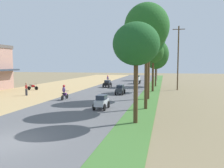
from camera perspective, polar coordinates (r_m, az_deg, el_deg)
name	(u,v)px	position (r m, az deg, el deg)	size (l,w,h in m)	color
ground_plane	(7,145)	(12.98, -24.44, -13.51)	(180.00, 180.00, 0.00)	#7A6B4C
road_strip	(7,144)	(12.97, -24.44, -13.34)	(9.00, 140.00, 0.08)	#565659
median_strip	(120,154)	(10.68, 1.87, -16.96)	(2.40, 140.00, 0.06)	#3D6B2D
parked_motorbike_fourth	(33,87)	(37.02, -18.97, -0.62)	(1.80, 0.54, 0.94)	black
pedestrian_on_shoulder	(26,88)	(30.78, -20.42, -0.99)	(0.40, 0.31, 1.62)	#33333D
median_tree_nearest	(136,45)	(15.42, 5.98, 9.68)	(3.10, 3.10, 6.69)	#4C351E
median_tree_second	(147,27)	(20.60, 8.56, 13.65)	(3.86, 3.86, 9.16)	#4C351E
median_tree_third	(149,34)	(26.37, 9.03, 12.10)	(3.93, 3.93, 9.82)	#4C351E
median_tree_fourth	(153,52)	(33.58, 10.15, 7.70)	(2.98, 2.98, 7.20)	#4C351E
median_tree_fifth	(156,54)	(41.26, 10.81, 7.22)	(4.42, 4.42, 8.19)	#4C351E
median_tree_sixth	(157,52)	(57.34, 10.99, 7.76)	(3.44, 3.44, 8.75)	#4C351E
streetlamp_near	(154,61)	(36.66, 10.24, 5.71)	(3.16, 0.20, 7.71)	gray
streetlamp_mid	(156,62)	(48.54, 10.93, 5.44)	(3.16, 0.20, 7.60)	gray
utility_pole_near	(178,57)	(36.53, 16.01, 6.41)	(1.80, 0.20, 9.67)	brown
car_hatchback_silver	(102,101)	(20.18, -2.60, -4.33)	(1.04, 2.00, 1.23)	#B7BCC1
car_hatchback_charcoal	(120,89)	(29.72, 2.03, -1.31)	(1.04, 2.00, 1.23)	#282D33
car_sedan_black	(107,83)	(38.83, -1.16, 0.18)	(1.10, 2.26, 1.19)	black
car_van_white	(137,79)	(46.07, 6.20, 1.27)	(1.19, 2.41, 1.67)	silver
motorbike_foreground_rider	(64,93)	(25.88, -11.67, -2.11)	(0.54, 1.80, 1.66)	black
motorbike_ahead_second	(108,80)	(45.76, -1.03, 1.06)	(0.54, 1.80, 1.66)	black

